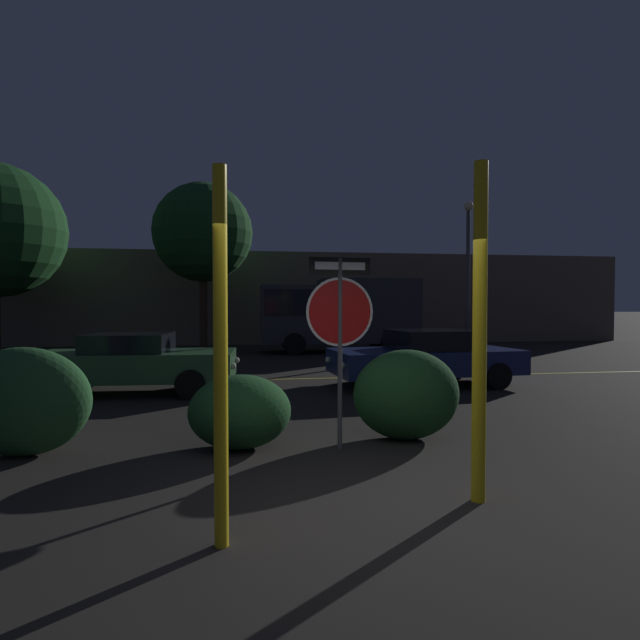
{
  "coord_description": "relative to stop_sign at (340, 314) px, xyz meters",
  "views": [
    {
      "loc": [
        -0.98,
        -4.4,
        1.88
      ],
      "look_at": [
        0.24,
        3.9,
        1.63
      ],
      "focal_mm": 28.0,
      "sensor_mm": 36.0,
      "label": 1
    }
  ],
  "objects": [
    {
      "name": "delivery_truck",
      "position": [
        2.36,
        13.37,
        -0.12
      ],
      "size": [
        6.29,
        2.42,
        2.94
      ],
      "rotation": [
        0.0,
        0.0,
        1.56
      ],
      "color": "#2D2D33",
      "rests_on": "ground_plane"
    },
    {
      "name": "hedge_bush_2",
      "position": [
        -1.3,
        0.2,
        -1.28
      ],
      "size": [
        1.34,
        1.11,
        0.97
      ],
      "primitive_type": "ellipsoid",
      "color": "#1E4C23",
      "rests_on": "ground_plane"
    },
    {
      "name": "yellow_pole_left",
      "position": [
        -1.41,
        -2.48,
        -0.29
      ],
      "size": [
        0.11,
        0.11,
        2.95
      ],
      "primitive_type": "cylinder",
      "color": "yellow",
      "rests_on": "ground_plane"
    },
    {
      "name": "ground_plane",
      "position": [
        -0.22,
        -1.99,
        -1.77
      ],
      "size": [
        260.0,
        260.0,
        0.0
      ],
      "primitive_type": "plane",
      "color": "black"
    },
    {
      "name": "passing_car_3",
      "position": [
        2.95,
        4.79,
        -1.1
      ],
      "size": [
        4.53,
        2.34,
        1.3
      ],
      "rotation": [
        0.0,
        0.0,
        1.66
      ],
      "color": "navy",
      "rests_on": "ground_plane"
    },
    {
      "name": "tree_1",
      "position": [
        -3.0,
        15.04,
        3.15
      ],
      "size": [
        4.13,
        4.13,
        7.0
      ],
      "color": "#422D1E",
      "rests_on": "ground_plane"
    },
    {
      "name": "building_backdrop",
      "position": [
        0.9,
        19.85,
        0.48
      ],
      "size": [
        34.83,
        4.26,
        4.5
      ],
      "primitive_type": "cube",
      "color": "#6B5B4C",
      "rests_on": "ground_plane"
    },
    {
      "name": "hedge_bush_3",
      "position": [
        1.01,
        0.32,
        -1.14
      ],
      "size": [
        1.51,
        1.05,
        1.26
      ],
      "primitive_type": "ellipsoid",
      "color": "#1E4C23",
      "rests_on": "ground_plane"
    },
    {
      "name": "yellow_pole_right",
      "position": [
        0.99,
        -1.92,
        -0.15
      ],
      "size": [
        0.13,
        0.13,
        3.24
      ],
      "primitive_type": "cylinder",
      "color": "yellow",
      "rests_on": "ground_plane"
    },
    {
      "name": "street_lamp",
      "position": [
        7.84,
        13.09,
        2.03
      ],
      "size": [
        0.39,
        0.39,
        6.17
      ],
      "color": "#4C4C51",
      "rests_on": "ground_plane"
    },
    {
      "name": "stop_sign",
      "position": [
        0.0,
        0.0,
        0.0
      ],
      "size": [
        0.9,
        0.09,
        2.5
      ],
      "rotation": [
        0.0,
        0.0,
        0.09
      ],
      "color": "#4C4C51",
      "rests_on": "ground_plane"
    },
    {
      "name": "road_center_stripe",
      "position": [
        -0.22,
        6.27,
        -1.76
      ],
      "size": [
        41.56,
        0.12,
        0.01
      ],
      "primitive_type": "cube",
      "color": "gold",
      "rests_on": "ground_plane"
    },
    {
      "name": "hedge_bush_1",
      "position": [
        -3.97,
        0.25,
        -1.08
      ],
      "size": [
        1.64,
        0.81,
        1.36
      ],
      "primitive_type": "ellipsoid",
      "color": "#285B2D",
      "rests_on": "ground_plane"
    },
    {
      "name": "passing_car_2",
      "position": [
        -3.58,
        4.7,
        -1.1
      ],
      "size": [
        4.3,
        2.02,
        1.28
      ],
      "rotation": [
        0.0,
        0.0,
        -1.62
      ],
      "color": "#335B38",
      "rests_on": "ground_plane"
    }
  ]
}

